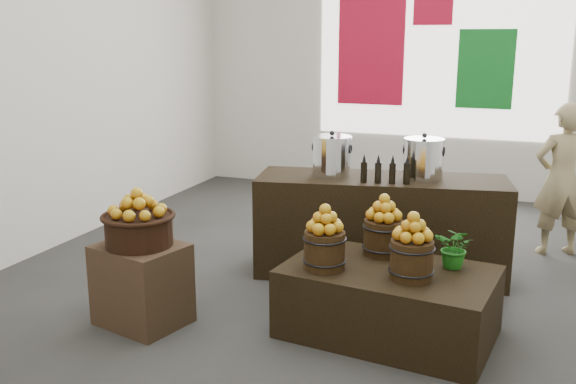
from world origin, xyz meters
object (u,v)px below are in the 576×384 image
at_px(wicker_basket, 139,231).
at_px(display_table, 388,302).
at_px(crate, 142,284).
at_px(stock_pot_center, 423,160).
at_px(stock_pot_left, 332,157).
at_px(counter, 380,226).
at_px(shopper, 561,180).

xyz_separation_m(wicker_basket, display_table, (1.76, 0.45, -0.47)).
bearing_deg(crate, wicker_basket, 0.00).
xyz_separation_m(crate, stock_pot_center, (1.78, 1.71, 0.76)).
distance_m(stock_pot_left, stock_pot_center, 0.80).
xyz_separation_m(counter, stock_pot_left, (-0.44, -0.08, 0.62)).
bearing_deg(crate, stock_pot_left, 57.49).
bearing_deg(stock_pot_center, stock_pot_left, -169.32).
height_order(crate, shopper, shopper).
distance_m(wicker_basket, display_table, 1.88).
bearing_deg(stock_pot_left, counter, 10.68).
xyz_separation_m(counter, stock_pot_center, (0.34, 0.06, 0.62)).
relative_size(display_table, shopper, 0.97).
distance_m(display_table, shopper, 2.69).
xyz_separation_m(wicker_basket, stock_pot_left, (0.99, 1.56, 0.34)).
relative_size(wicker_basket, shopper, 0.33).
relative_size(crate, wicker_basket, 1.25).
distance_m(display_table, stock_pot_left, 1.57).
distance_m(display_table, stock_pot_center, 1.49).
distance_m(counter, stock_pot_left, 0.76).
bearing_deg(counter, crate, -141.81).
bearing_deg(shopper, stock_pot_center, 19.11).
distance_m(crate, stock_pot_center, 2.58).
bearing_deg(crate, shopper, 43.69).
xyz_separation_m(crate, wicker_basket, (0.00, 0.00, 0.42)).
bearing_deg(stock_pot_center, counter, -169.32).
height_order(display_table, stock_pot_center, stock_pot_center).
distance_m(stock_pot_left, shopper, 2.34).
bearing_deg(stock_pot_left, wicker_basket, -122.51).
relative_size(crate, display_table, 0.42).
bearing_deg(wicker_basket, display_table, 14.46).
bearing_deg(shopper, crate, 19.37).
distance_m(display_table, counter, 1.25).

